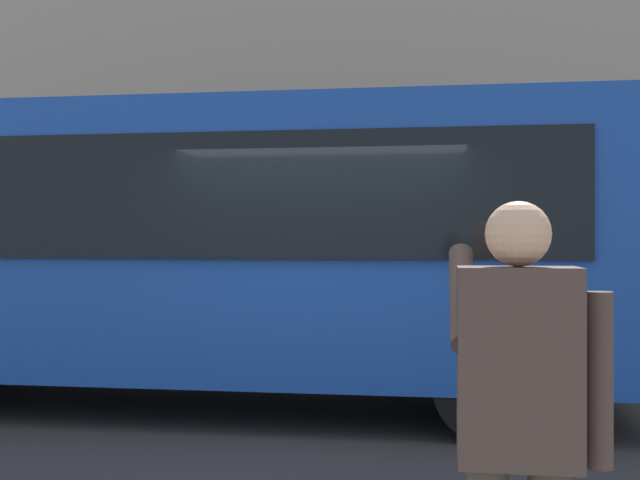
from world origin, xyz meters
TOP-DOWN VIEW (x-y plane):
  - ground_plane at (0.00, 0.00)m, footprint 60.00×60.00m
  - red_bus at (1.56, -0.65)m, footprint 9.05×2.54m
  - pedestrian_photographer at (-1.29, 4.55)m, footprint 0.53×0.52m

SIDE VIEW (x-z plane):
  - ground_plane at x=0.00m, z-range 0.00..0.00m
  - pedestrian_photographer at x=-1.29m, z-range 0.29..1.99m
  - red_bus at x=1.56m, z-range 0.14..3.22m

